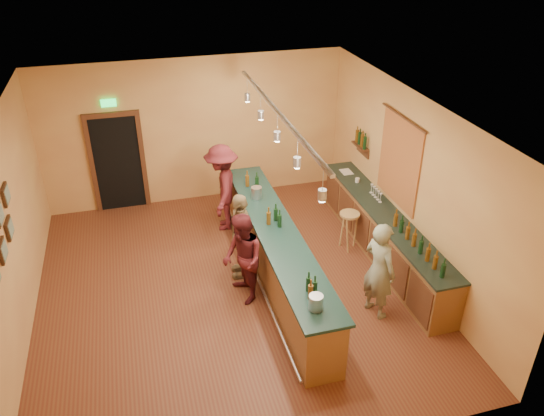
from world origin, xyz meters
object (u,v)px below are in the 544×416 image
object	(u,v)px
back_counter	(384,234)
customer_b	(241,236)
tasting_bar	(276,251)
bar_stool	(349,220)
customer_a	(243,259)
customer_c	(222,188)
bartender	(379,270)

from	to	relation	value
back_counter	customer_b	bearing A→B (deg)	176.43
back_counter	tasting_bar	bearing A→B (deg)	-175.16
bar_stool	tasting_bar	bearing A→B (deg)	-159.49
customer_a	customer_b	world-z (taller)	customer_b
back_counter	customer_c	size ratio (longest dim) A/B	2.51
bartender	customer_a	xyz separation A→B (m)	(-1.99, 0.93, -0.04)
customer_a	bar_stool	bearing A→B (deg)	105.20
tasting_bar	customer_a	xyz separation A→B (m)	(-0.67, -0.33, 0.19)
tasting_bar	customer_b	xyz separation A→B (m)	(-0.55, 0.35, 0.21)
back_counter	bar_stool	xyz separation A→B (m)	(-0.52, 0.42, 0.16)
back_counter	customer_c	world-z (taller)	customer_c
customer_a	customer_b	xyz separation A→B (m)	(0.12, 0.68, 0.02)
tasting_bar	bartender	world-z (taller)	bartender
customer_b	customer_c	size ratio (longest dim) A/B	0.90
bartender	customer_b	distance (m)	2.47
bartender	bar_stool	bearing A→B (deg)	-28.81
bar_stool	customer_b	bearing A→B (deg)	-173.28
back_counter	bar_stool	bearing A→B (deg)	141.12
customer_b	customer_c	world-z (taller)	customer_c
customer_a	customer_b	distance (m)	0.69
back_counter	customer_a	world-z (taller)	customer_a
customer_c	bar_stool	xyz separation A→B (m)	(2.16, -1.45, -0.26)
customer_c	tasting_bar	bearing A→B (deg)	29.14
bartender	customer_b	bearing A→B (deg)	29.34
tasting_bar	customer_b	size ratio (longest dim) A/B	3.13
customer_c	bar_stool	size ratio (longest dim) A/B	2.31
customer_a	customer_c	distance (m)	2.39
customer_c	bar_stool	bearing A→B (deg)	70.37
customer_c	bartender	bearing A→B (deg)	43.59
tasting_bar	customer_c	world-z (taller)	customer_c
customer_b	customer_a	bearing A→B (deg)	-0.75
customer_b	customer_c	bearing A→B (deg)	-170.43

